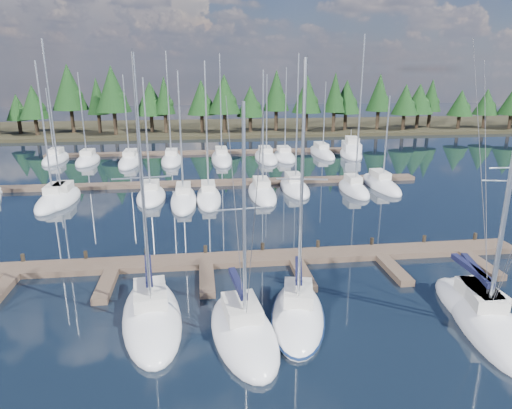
{
  "coord_description": "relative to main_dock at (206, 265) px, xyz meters",
  "views": [
    {
      "loc": [
        -0.2,
        -10.54,
        12.6
      ],
      "look_at": [
        3.91,
        22.0,
        2.84
      ],
      "focal_mm": 32.0,
      "sensor_mm": 36.0,
      "label": 1
    }
  ],
  "objects": [
    {
      "name": "ground",
      "position": [
        0.0,
        12.64,
        -0.2
      ],
      "size": [
        260.0,
        260.0,
        0.0
      ],
      "primitive_type": "plane",
      "color": "black",
      "rests_on": "ground"
    },
    {
      "name": "back_docks",
      "position": [
        0.0,
        32.23,
        -0.0
      ],
      "size": [
        50.0,
        21.8,
        0.4
      ],
      "color": "brown",
      "rests_on": "ground"
    },
    {
      "name": "main_dock",
      "position": [
        0.0,
        0.0,
        0.0
      ],
      "size": [
        44.0,
        6.13,
        0.9
      ],
      "color": "brown",
      "rests_on": "ground"
    },
    {
      "name": "motor_yacht_right",
      "position": [
        22.76,
        38.43,
        0.31
      ],
      "size": [
        4.68,
        9.68,
        4.64
      ],
      "color": "white",
      "rests_on": "ground"
    },
    {
      "name": "front_sailboat_2",
      "position": [
        -2.94,
        -6.35,
        0.08
      ],
      "size": [
        4.07,
        9.07,
        14.11
      ],
      "color": "white",
      "rests_on": "ground"
    },
    {
      "name": "front_sailboat_6",
      "position": [
        14.03,
        -8.64,
        0.08
      ],
      "size": [
        4.68,
        9.82,
        13.91
      ],
      "color": "white",
      "rests_on": "ground"
    },
    {
      "name": "tree_line",
      "position": [
        0.59,
        62.82,
        7.07
      ],
      "size": [
        186.25,
        11.95,
        13.06
      ],
      "color": "black",
      "rests_on": "far_shore"
    },
    {
      "name": "front_sailboat_4",
      "position": [
        4.63,
        -7.15,
        0.09
      ],
      "size": [
        4.31,
        8.17,
        13.9
      ],
      "color": "white",
      "rests_on": "ground"
    },
    {
      "name": "front_sailboat_5",
      "position": [
        14.2,
        -8.42,
        0.1
      ],
      "size": [
        2.65,
        8.77,
        14.95
      ],
      "color": "white",
      "rests_on": "ground"
    },
    {
      "name": "front_sailboat_3",
      "position": [
        1.65,
        -8.34,
        0.07
      ],
      "size": [
        3.85,
        8.01,
        12.13
      ],
      "color": "white",
      "rests_on": "ground"
    },
    {
      "name": "back_sailboat_rows",
      "position": [
        -0.33,
        27.69,
        0.06
      ],
      "size": [
        43.61,
        33.98,
        16.66
      ],
      "color": "white",
      "rests_on": "ground"
    },
    {
      "name": "far_shore",
      "position": [
        0.0,
        72.64,
        0.1
      ],
      "size": [
        220.0,
        30.0,
        0.6
      ],
      "primitive_type": "cube",
      "color": "#2D2819",
      "rests_on": "ground"
    }
  ]
}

